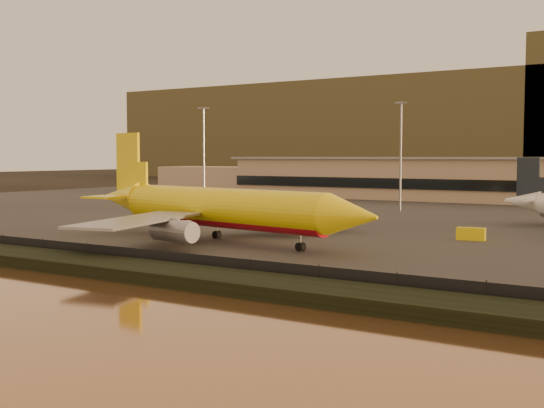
{
  "coord_description": "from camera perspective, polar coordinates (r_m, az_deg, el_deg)",
  "views": [
    {
      "loc": [
        48.73,
        -70.95,
        13.04
      ],
      "look_at": [
        -2.98,
        12.0,
        6.17
      ],
      "focal_mm": 45.0,
      "sensor_mm": 36.0,
      "label": 1
    }
  ],
  "objects": [
    {
      "name": "tarmac",
      "position": [
        173.44,
        15.53,
        -0.4
      ],
      "size": [
        320.0,
        220.0,
        0.2
      ],
      "primitive_type": "cube",
      "color": "#2D2D2D",
      "rests_on": "ground"
    },
    {
      "name": "ground",
      "position": [
        87.05,
        -2.52,
        -4.6
      ],
      "size": [
        900.0,
        900.0,
        0.0
      ],
      "primitive_type": "plane",
      "color": "black",
      "rests_on": "ground"
    },
    {
      "name": "gse_vehicle_yellow",
      "position": [
        108.81,
        16.31,
        -2.41
      ],
      "size": [
        4.45,
        2.45,
        1.9
      ],
      "primitive_type": "cube",
      "rotation": [
        0.0,
        0.0,
        0.13
      ],
      "color": "yellow",
      "rests_on": "tarmac"
    },
    {
      "name": "terminal_building",
      "position": [
        206.54,
        14.1,
        2.01
      ],
      "size": [
        202.0,
        25.0,
        12.6
      ],
      "color": "tan",
      "rests_on": "tarmac"
    },
    {
      "name": "embankment",
      "position": [
        73.74,
        -10.06,
        -5.67
      ],
      "size": [
        320.0,
        7.0,
        1.4
      ],
      "primitive_type": "cube",
      "color": "black",
      "rests_on": "ground"
    },
    {
      "name": "gse_vehicle_white",
      "position": [
        125.45,
        1.22,
        -1.45
      ],
      "size": [
        4.29,
        3.07,
        1.76
      ],
      "primitive_type": "cube",
      "rotation": [
        0.0,
        0.0,
        -0.37
      ],
      "color": "white",
      "rests_on": "tarmac"
    },
    {
      "name": "dhl_cargo_jet",
      "position": [
        102.37,
        -4.49,
        -0.38
      ],
      "size": [
        56.11,
        54.33,
        16.78
      ],
      "rotation": [
        0.0,
        0.0,
        -0.16
      ],
      "color": "yellow",
      "rests_on": "tarmac"
    },
    {
      "name": "perimeter_fence",
      "position": [
        76.62,
        -8.05,
        -4.83
      ],
      "size": [
        300.0,
        0.05,
        2.2
      ],
      "primitive_type": "cube",
      "color": "black",
      "rests_on": "tarmac"
    },
    {
      "name": "apron_light_masts",
      "position": [
        149.82,
        19.0,
        4.82
      ],
      "size": [
        152.2,
        12.2,
        25.4
      ],
      "color": "slate",
      "rests_on": "tarmac"
    }
  ]
}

